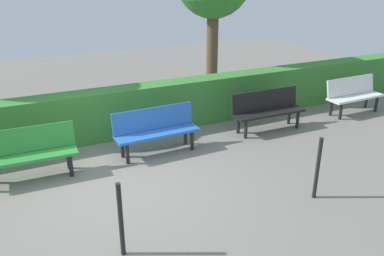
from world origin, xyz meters
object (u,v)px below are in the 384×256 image
(bench_black, at_px, (267,109))
(bench_blue, at_px, (156,129))
(bench_white, at_px, (353,94))
(bench_green, at_px, (27,152))

(bench_black, distance_m, bench_blue, 2.57)
(bench_white, relative_size, bench_blue, 0.93)
(bench_white, xyz_separation_m, bench_green, (7.36, 0.07, 0.00))
(bench_white, distance_m, bench_blue, 5.08)
(bench_black, height_order, bench_green, same)
(bench_black, distance_m, bench_green, 4.84)
(bench_black, relative_size, bench_green, 1.03)
(bench_white, bearing_deg, bench_green, -0.64)
(bench_green, bearing_deg, bench_blue, -177.56)
(bench_white, xyz_separation_m, bench_black, (2.51, 0.01, 0.00))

